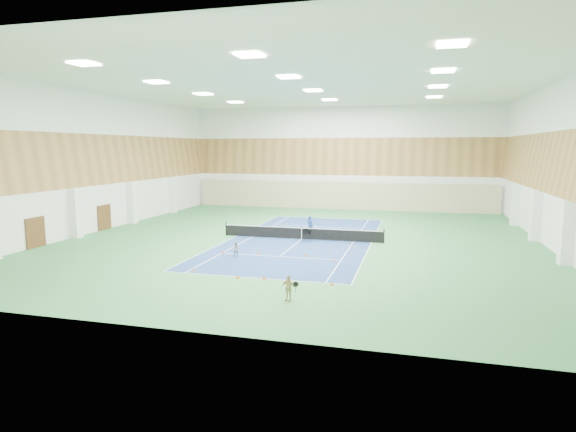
{
  "coord_description": "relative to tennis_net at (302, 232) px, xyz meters",
  "views": [
    {
      "loc": [
        8.57,
        -36.46,
        7.13
      ],
      "look_at": [
        -0.8,
        -1.19,
        2.0
      ],
      "focal_mm": 30.0,
      "sensor_mm": 36.0,
      "label": 1
    }
  ],
  "objects": [
    {
      "name": "cone_svc_c",
      "position": [
        1.72,
        -5.9,
        -0.43
      ],
      "size": [
        0.23,
        0.23,
        0.25
      ],
      "primitive_type": "cone",
      "color": "#D84F0B",
      "rests_on": "ground"
    },
    {
      "name": "room_shell",
      "position": [
        0.0,
        0.0,
        5.45
      ],
      "size": [
        36.0,
        40.0,
        12.0
      ],
      "primitive_type": null,
      "color": "white",
      "rests_on": "ground"
    },
    {
      "name": "cone_base_d",
      "position": [
        4.5,
        -12.19,
        -0.45
      ],
      "size": [
        0.19,
        0.19,
        0.21
      ],
      "primitive_type": "cone",
      "color": "#E4590C",
      "rests_on": "ground"
    },
    {
      "name": "door_left_a",
      "position": [
        -17.92,
        -8.0,
        0.55
      ],
      "size": [
        0.08,
        1.8,
        2.2
      ],
      "primitive_type": "cube",
      "color": "#593319",
      "rests_on": "ground"
    },
    {
      "name": "court_surface",
      "position": [
        0.0,
        0.0,
        -0.55
      ],
      "size": [
        10.97,
        23.77,
        0.01
      ],
      "primitive_type": "cube",
      "color": "navy",
      "rests_on": "ground"
    },
    {
      "name": "cone_svc_d",
      "position": [
        3.69,
        -6.75,
        -0.45
      ],
      "size": [
        0.17,
        0.17,
        0.19
      ],
      "primitive_type": "cone",
      "color": "orange",
      "rests_on": "ground"
    },
    {
      "name": "door_left_b",
      "position": [
        -17.92,
        0.0,
        0.55
      ],
      "size": [
        0.08,
        1.8,
        2.2
      ],
      "primitive_type": "cube",
      "color": "#593319",
      "rests_on": "ground"
    },
    {
      "name": "back_curtain",
      "position": [
        0.0,
        19.75,
        1.05
      ],
      "size": [
        35.4,
        0.16,
        3.2
      ],
      "primitive_type": "cube",
      "color": "#C6B793",
      "rests_on": "ground"
    },
    {
      "name": "cone_base_c",
      "position": [
        0.71,
        -12.0,
        -0.44
      ],
      "size": [
        0.2,
        0.2,
        0.22
      ],
      "primitive_type": "cone",
      "color": "#DD5C0B",
      "rests_on": "ground"
    },
    {
      "name": "ceiling_light_grid",
      "position": [
        0.0,
        0.0,
        11.37
      ],
      "size": [
        21.4,
        25.4,
        0.06
      ],
      "primitive_type": null,
      "color": "white",
      "rests_on": "room_shell"
    },
    {
      "name": "ball_cart",
      "position": [
        0.6,
        -0.94,
        -0.06
      ],
      "size": [
        0.66,
        0.66,
        0.99
      ],
      "primitive_type": null,
      "rotation": [
        0.0,
        0.0,
        -0.16
      ],
      "color": "black",
      "rests_on": "ground"
    },
    {
      "name": "cone_base_a",
      "position": [
        -3.86,
        -11.29,
        -0.44
      ],
      "size": [
        0.19,
        0.19,
        0.21
      ],
      "primitive_type": "cone",
      "color": "#EB500C",
      "rests_on": "ground"
    },
    {
      "name": "cone_svc_b",
      "position": [
        -1.57,
        -6.1,
        -0.43
      ],
      "size": [
        0.22,
        0.22,
        0.24
      ],
      "primitive_type": "cone",
      "color": "#FF4D0D",
      "rests_on": "ground"
    },
    {
      "name": "cone_svc_a",
      "position": [
        -3.99,
        -6.46,
        -0.44
      ],
      "size": [
        0.2,
        0.2,
        0.23
      ],
      "primitive_type": "cone",
      "color": "#E4410C",
      "rests_on": "ground"
    },
    {
      "name": "cone_base_b",
      "position": [
        -0.74,
        -12.2,
        -0.43
      ],
      "size": [
        0.21,
        0.21,
        0.23
      ],
      "primitive_type": "cone",
      "color": "orange",
      "rests_on": "ground"
    },
    {
      "name": "ground",
      "position": [
        0.0,
        0.0,
        -0.55
      ],
      "size": [
        40.0,
        40.0,
        0.0
      ],
      "primitive_type": "plane",
      "color": "#327641",
      "rests_on": "ground"
    },
    {
      "name": "coach",
      "position": [
        0.16,
        2.34,
        0.23
      ],
      "size": [
        0.66,
        0.56,
        1.55
      ],
      "primitive_type": "imported",
      "rotation": [
        0.0,
        0.0,
        2.76
      ],
      "color": "navy",
      "rests_on": "ground"
    },
    {
      "name": "tennis_net",
      "position": [
        0.0,
        0.0,
        0.0
      ],
      "size": [
        12.8,
        0.1,
        1.1
      ],
      "primitive_type": null,
      "color": "black",
      "rests_on": "ground"
    },
    {
      "name": "tennis_balls_scatter",
      "position": [
        0.0,
        0.0,
        -0.5
      ],
      "size": [
        10.57,
        22.77,
        0.07
      ],
      "primitive_type": null,
      "color": "#CDDF26",
      "rests_on": "ground"
    },
    {
      "name": "child_apron",
      "position": [
        2.94,
        -15.25,
        0.07
      ],
      "size": [
        0.78,
        0.47,
        1.24
      ],
      "primitive_type": "imported",
      "rotation": [
        0.0,
        0.0,
        -0.25
      ],
      "color": "tan",
      "rests_on": "ground"
    },
    {
      "name": "child_court",
      "position": [
        -2.73,
        -7.18,
        -0.03
      ],
      "size": [
        0.63,
        0.58,
        1.03
      ],
      "primitive_type": "imported",
      "rotation": [
        0.0,
        0.0,
        0.49
      ],
      "color": "gray",
      "rests_on": "ground"
    },
    {
      "name": "wood_cladding",
      "position": [
        0.0,
        0.0,
        7.45
      ],
      "size": [
        36.0,
        40.0,
        8.0
      ],
      "primitive_type": null,
      "color": "#A26F3C",
      "rests_on": "room_shell"
    }
  ]
}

